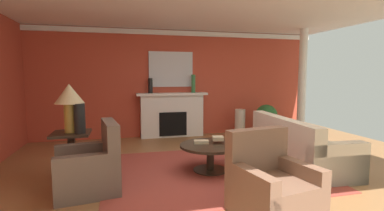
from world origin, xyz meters
TOP-DOWN VIEW (x-y plane):
  - ground_plane at (0.00, 0.00)m, footprint 9.26×9.26m
  - wall_fireplace at (0.00, 3.18)m, footprint 7.72×0.12m
  - ceiling_panel at (0.00, 0.30)m, footprint 7.72×6.84m
  - crown_moulding at (0.00, 3.10)m, footprint 7.72×0.08m
  - area_rug at (-0.01, 0.17)m, footprint 3.39×2.73m
  - fireplace at (-0.14, 2.97)m, footprint 1.80×0.35m
  - mantel_mirror at (-0.14, 3.09)m, footprint 1.14×0.04m
  - sofa at (1.58, 0.11)m, footprint 1.02×2.15m
  - armchair_near_window at (-1.85, -0.21)m, footprint 0.91×0.91m
  - armchair_facing_fireplace at (0.19, -1.43)m, footprint 0.93×0.93m
  - coffee_table at (-0.01, 0.17)m, footprint 1.00×1.00m
  - side_table at (-2.18, 0.47)m, footprint 0.56×0.56m
  - table_lamp at (-2.18, 0.47)m, footprint 0.44×0.44m
  - vase_mantel_left at (-0.69, 2.92)m, footprint 0.11×0.11m
  - vase_tall_corner at (1.61, 2.67)m, footprint 0.27×0.27m
  - vase_on_side_table at (-2.03, 0.35)m, footprint 0.16×0.16m
  - vase_mantel_right at (0.41, 2.92)m, footprint 0.10×0.10m
  - book_red_cover at (-0.14, 0.28)m, footprint 0.27×0.19m
  - book_art_folio at (0.14, 0.24)m, footprint 0.22×0.21m
  - potted_plant at (2.21, 2.38)m, footprint 0.56×0.56m
  - column_white at (3.07, 2.17)m, footprint 0.20×0.20m

SIDE VIEW (x-z plane):
  - ground_plane at x=0.00m, z-range 0.00..0.00m
  - area_rug at x=-0.01m, z-range 0.00..0.01m
  - sofa at x=1.58m, z-range -0.13..0.72m
  - armchair_near_window at x=-1.85m, z-range -0.17..0.78m
  - armchair_facing_fireplace at x=0.19m, z-range -0.17..0.78m
  - coffee_table at x=-0.01m, z-range 0.11..0.56m
  - vase_tall_corner at x=1.61m, z-range 0.00..0.69m
  - side_table at x=-2.18m, z-range 0.05..0.75m
  - book_red_cover at x=-0.14m, z-range 0.45..0.50m
  - potted_plant at x=2.21m, z-range 0.08..0.91m
  - book_art_folio at x=0.14m, z-range 0.50..0.56m
  - fireplace at x=-0.14m, z-range -0.03..1.11m
  - vase_on_side_table at x=-2.03m, z-range 0.70..1.16m
  - table_lamp at x=-2.18m, z-range 0.85..1.60m
  - vase_mantel_left at x=-0.69m, z-range 1.13..1.51m
  - vase_mantel_right at x=0.41m, z-range 1.13..1.60m
  - wall_fireplace at x=0.00m, z-range 0.00..2.73m
  - column_white at x=3.07m, z-range 0.00..2.73m
  - mantel_mirror at x=-0.14m, z-range 1.28..2.18m
  - crown_moulding at x=0.00m, z-range 2.59..2.71m
  - ceiling_panel at x=0.00m, z-range 2.73..2.79m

